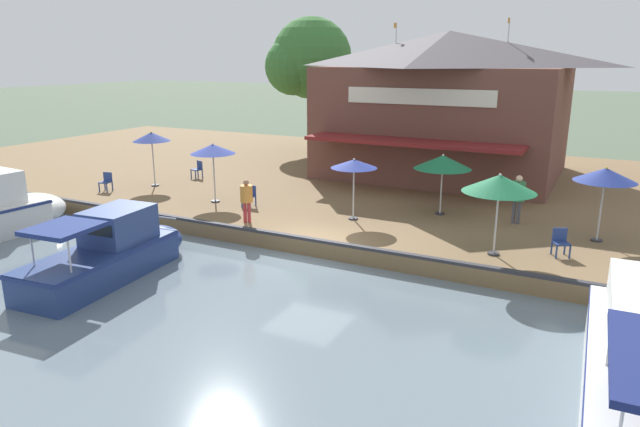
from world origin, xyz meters
name	(u,v)px	position (x,y,z in m)	size (l,w,h in m)	color
ground_plane	(309,259)	(0.00, 0.00, 0.00)	(220.00, 220.00, 0.00)	#4C5B47
quay_deck	(414,186)	(-11.00, 0.00, 0.30)	(22.00, 56.00, 0.60)	brown
quay_edge_fender	(310,239)	(-0.10, 0.00, 0.65)	(0.20, 50.40, 0.10)	#2D2D33
waterfront_restaurant	(446,103)	(-13.32, 0.75, 4.22)	(11.05, 11.73, 7.65)	brown
patio_umbrella_near_quay_edge	(605,175)	(-4.41, 8.45, 2.82)	(1.93, 1.93, 2.49)	#B7B7B7
patio_umbrella_mid_patio_right	(354,164)	(-3.12, 0.22, 2.69)	(1.71, 1.71, 2.30)	#B7B7B7
patio_umbrella_back_row	(499,183)	(-1.49, 5.68, 2.84)	(2.19, 2.19, 2.54)	#B7B7B7
patio_umbrella_by_entrance	(151,137)	(-4.05, -10.41, 2.90)	(1.71, 1.71, 2.56)	#B7B7B7
patio_umbrella_mid_patio_left	(213,149)	(-2.88, -5.99, 2.82)	(1.85, 1.85, 2.47)	#B7B7B7
patio_umbrella_far_corner	(443,162)	(-5.28, 2.92, 2.65)	(2.17, 2.17, 2.35)	#B7B7B7
cafe_chair_under_first_umbrella	(250,195)	(-2.93, -4.29, 1.08)	(0.44, 0.44, 0.85)	navy
cafe_chair_far_corner_seat	(561,241)	(-2.29, 7.49, 1.08)	(0.59, 0.59, 0.85)	navy
cafe_chair_back_row_seat	(198,168)	(-6.45, -9.80, 1.08)	(0.55, 0.55, 0.85)	navy
cafe_chair_beside_entrance	(106,181)	(-2.23, -11.57, 1.08)	(0.51, 0.51, 0.85)	navy
person_mid_patio	(518,193)	(-5.30, 5.72, 1.74)	(0.51, 0.51, 1.79)	#4C4C56
person_at_quay_edge	(246,196)	(-0.95, -3.07, 1.59)	(0.45, 0.45, 1.60)	#B23338
motorboat_mid_row	(114,251)	(4.05, -4.50, 0.80)	(6.10, 2.35, 2.00)	navy
tree_upstream_bank	(307,60)	(-17.15, -9.34, 6.24)	(5.37, 5.11, 8.34)	brown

